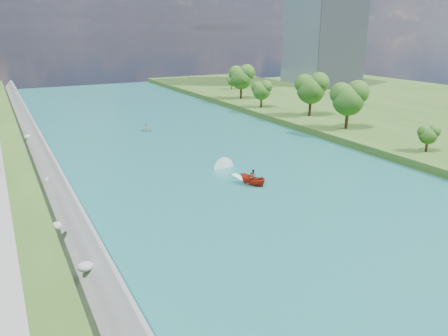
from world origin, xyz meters
TOP-DOWN VIEW (x-y plane):
  - ground at (0.00, 0.00)m, footprint 260.00×260.00m
  - river_water at (0.00, 20.00)m, footprint 55.00×240.00m
  - berm_east at (49.50, 20.00)m, footprint 44.00×240.00m
  - riprap_bank at (-25.82, 19.12)m, footprint 4.47×236.00m
  - office_tower at (82.50, 95.00)m, footprint 22.00×22.00m
  - trees_east at (35.85, 28.57)m, footprint 17.16×135.80m
  - motorboat at (0.52, 12.60)m, footprint 3.60×19.00m
  - raft at (-2.14, 51.37)m, footprint 3.12×3.30m

SIDE VIEW (x-z plane):
  - ground at x=0.00m, z-range 0.00..0.00m
  - river_water at x=0.00m, z-range 0.00..0.10m
  - raft at x=-2.14m, z-range -0.35..1.27m
  - berm_east at x=49.50m, z-range 0.00..1.50m
  - motorboat at x=0.52m, z-range -0.25..1.85m
  - riprap_bank at x=-25.82m, z-range -0.37..3.93m
  - trees_east at x=35.85m, z-range 1.03..13.01m
  - office_tower at x=82.50m, z-range 0.00..60.00m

